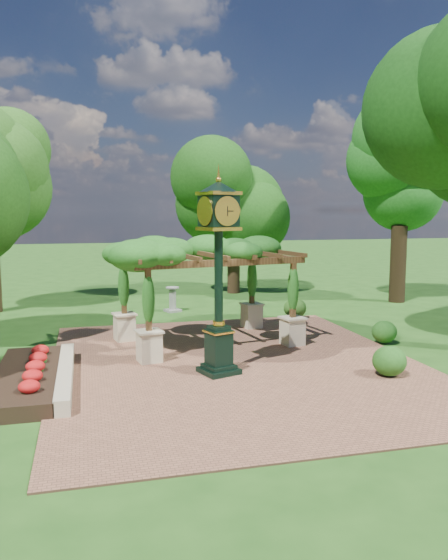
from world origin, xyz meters
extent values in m
plane|color=#1E4714|center=(0.00, 0.00, 0.00)|extent=(120.00, 120.00, 0.00)
cube|color=brown|center=(0.00, 1.00, 0.02)|extent=(10.00, 12.00, 0.04)
cube|color=#C6B793|center=(-4.60, 0.50, 0.20)|extent=(0.35, 5.00, 0.40)
cube|color=red|center=(-5.50, 0.50, 0.18)|extent=(1.50, 5.00, 0.36)
cube|color=black|center=(-0.72, 0.25, 0.11)|extent=(1.12, 1.12, 0.13)
cube|color=black|center=(-0.72, 0.25, 0.71)|extent=(0.70, 0.70, 1.00)
cube|color=gold|center=(-0.72, 0.25, 1.15)|extent=(0.79, 0.79, 0.04)
cylinder|color=black|center=(-0.72, 0.25, 2.60)|extent=(0.28, 0.28, 2.56)
cube|color=black|center=(-0.72, 0.25, 4.26)|extent=(0.98, 0.98, 0.78)
cylinder|color=white|center=(-0.59, -0.13, 4.26)|extent=(0.64, 0.24, 0.67)
cone|color=black|center=(-0.72, 0.25, 4.87)|extent=(1.26, 1.26, 0.28)
sphere|color=gold|center=(-0.72, 0.25, 5.04)|extent=(0.16, 0.16, 0.16)
cube|color=beige|center=(-2.36, 1.80, 0.46)|extent=(0.71, 0.71, 0.85)
cube|color=#55391D|center=(-2.36, 1.80, 1.80)|extent=(0.17, 0.17, 1.74)
cube|color=beige|center=(2.27, 2.61, 0.46)|extent=(0.71, 0.71, 0.85)
cube|color=#55391D|center=(2.27, 2.61, 1.80)|extent=(0.17, 0.17, 1.74)
cube|color=beige|center=(-2.84, 4.58, 0.46)|extent=(0.71, 0.71, 0.85)
cube|color=#55391D|center=(-2.84, 4.58, 1.80)|extent=(0.17, 0.17, 1.74)
cube|color=beige|center=(1.78, 5.39, 0.46)|extent=(0.71, 0.71, 0.85)
cube|color=#55391D|center=(1.78, 5.39, 1.80)|extent=(0.17, 0.17, 1.74)
cube|color=#55391D|center=(-0.04, 2.21, 2.75)|extent=(5.39, 1.07, 0.21)
cube|color=#55391D|center=(-0.53, 4.99, 2.75)|extent=(5.39, 1.07, 0.21)
ellipsoid|color=#205B1A|center=(-0.29, 3.60, 3.00)|extent=(5.95, 4.27, 0.94)
cube|color=gray|center=(-0.48, 9.40, 0.05)|extent=(0.75, 0.75, 0.11)
cylinder|color=gray|center=(-0.48, 9.40, 0.53)|extent=(0.38, 0.38, 0.96)
cylinder|color=gray|center=(-0.48, 9.40, 1.03)|extent=(0.71, 0.71, 0.05)
ellipsoid|color=#215418|center=(3.48, -1.08, 0.43)|extent=(1.12, 1.12, 0.78)
ellipsoid|color=#1E4F16|center=(5.24, 2.13, 0.40)|extent=(0.81, 0.81, 0.72)
ellipsoid|color=#2B5919|center=(3.96, 6.63, 0.44)|extent=(1.10, 1.10, 0.81)
cylinder|color=#372516|center=(3.45, 13.92, 1.36)|extent=(0.65, 0.65, 2.73)
ellipsoid|color=#184210|center=(3.45, 13.92, 4.88)|extent=(4.12, 4.12, 4.30)
cylinder|color=black|center=(10.14, 9.28, 1.79)|extent=(0.74, 0.74, 3.57)
ellipsoid|color=#1E5E1A|center=(10.14, 9.28, 6.39)|extent=(4.35, 4.35, 5.64)
camera|label=1|loc=(-4.05, -13.25, 4.28)|focal=35.00mm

